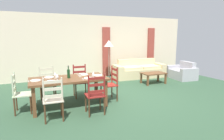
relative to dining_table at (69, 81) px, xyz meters
The scene contains 33 objects.
ground_plane 1.74m from the dining_table, ahead, with size 9.60×9.60×0.02m, color #304F36.
wall_far 3.83m from the dining_table, 64.89° to the left, with size 9.60×0.16×2.70m, color beige.
curtain_panel_left 4.03m from the dining_table, 54.75° to the left, with size 0.35×0.08×2.20m, color #9B3D32.
curtain_panel_right 5.75m from the dining_table, 34.76° to the left, with size 0.35×0.08×2.20m, color #9B3D32.
dining_table is the anchor object (origin of this frame).
dining_chair_near_left 0.89m from the dining_table, 122.99° to the right, with size 0.44×0.42×0.96m.
dining_chair_near_right 0.90m from the dining_table, 58.78° to the right, with size 0.44×0.42×0.96m.
dining_chair_far_left 0.89m from the dining_table, 122.81° to the left, with size 0.44×0.42×0.96m.
dining_chair_far_right 0.89m from the dining_table, 57.06° to the left, with size 0.44×0.42×0.96m.
dining_chair_head_west 1.15m from the dining_table, behind, with size 0.42×0.44×0.96m.
dining_chair_head_east 1.18m from the dining_table, ahead, with size 0.41×0.43×0.96m.
dinner_plate_near_left 0.52m from the dining_table, 150.95° to the right, with size 0.24×0.24×0.02m, color white.
fork_near_left 0.66m from the dining_table, 157.38° to the right, with size 0.02×0.17×0.01m, color silver.
dinner_plate_near_right 0.52m from the dining_table, 29.05° to the right, with size 0.24×0.24×0.02m, color white.
fork_near_right 0.40m from the dining_table, 39.81° to the right, with size 0.02×0.17×0.01m, color silver.
dinner_plate_far_left 0.52m from the dining_table, 150.95° to the left, with size 0.24×0.24×0.02m, color white.
fork_far_left 0.66m from the dining_table, 157.38° to the left, with size 0.02×0.17×0.01m, color silver.
dinner_plate_far_right 0.52m from the dining_table, 29.05° to the left, with size 0.24×0.24×0.02m, color white.
fork_far_right 0.40m from the dining_table, 39.81° to the left, with size 0.02×0.17×0.01m, color silver.
dinner_plate_head_west 0.79m from the dining_table, behind, with size 0.24×0.24×0.02m, color white.
fork_head_west 0.93m from the dining_table, behind, with size 0.02×0.17×0.01m, color silver.
dinner_plate_head_east 0.79m from the dining_table, ahead, with size 0.24×0.24×0.02m, color white.
fork_head_east 0.64m from the dining_table, ahead, with size 0.02×0.17×0.01m, color silver.
wine_bottle 0.20m from the dining_table, 94.02° to the right, with size 0.07×0.07×0.32m.
wine_glass_near_left 0.38m from the dining_table, 155.14° to the right, with size 0.06×0.06×0.16m.
wine_glass_near_right 0.65m from the dining_table, 14.56° to the right, with size 0.06×0.06×0.16m.
wine_glass_far_left 0.39m from the dining_table, 158.63° to the left, with size 0.06×0.06×0.16m.
coffee_cup_primary 0.33m from the dining_table, ahead, with size 0.07×0.07×0.09m, color beige.
coffee_cup_secondary 0.34m from the dining_table, 164.78° to the left, with size 0.07×0.07×0.09m, color beige.
couch 4.27m from the dining_table, 34.38° to the left, with size 2.32×0.92×0.80m.
coffee_table 3.65m from the dining_table, 19.10° to the left, with size 0.90×0.56×0.42m.
armchair_upholstered 5.34m from the dining_table, 15.61° to the left, with size 0.90×1.23×0.72m.
standing_lamp 3.45m from the dining_table, 50.16° to the left, with size 0.40×0.40×1.64m.
Camera 1 is at (-2.43, -4.85, 1.78)m, focal length 30.37 mm.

